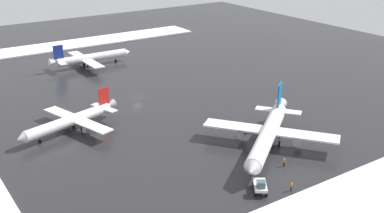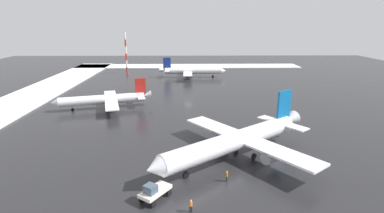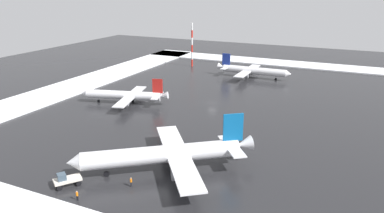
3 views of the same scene
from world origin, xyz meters
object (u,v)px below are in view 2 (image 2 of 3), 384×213
Objects in this scene: airplane_distant_tail at (237,140)px; antenna_mast at (126,53)px; airplane_parked_portside at (105,99)px; ground_crew_by_nose_gear at (191,205)px; pushback_tug at (154,191)px; airplane_parked_starboard at (192,71)px; ground_crew_near_tug at (227,175)px.

antenna_mast is (-87.99, -35.96, 5.79)m from airplane_distant_tail.
antenna_mast is (-56.49, -4.92, 6.60)m from airplane_parked_portside.
ground_crew_by_nose_gear is at bearing 24.34° from airplane_distant_tail.
airplane_distant_tail is 5.86× the size of pushback_tug.
airplane_distant_tail is 1.13× the size of airplane_parked_portside.
airplane_parked_starboard is 31.38m from antenna_mast.
pushback_tug is 103.28m from antenna_mast.
ground_crew_near_tug is (39.28, 28.29, -1.63)m from airplane_parked_portside.
ground_crew_near_tug is 9.16m from ground_crew_by_nose_gear.
antenna_mast is at bearing -131.72° from pushback_tug.
antenna_mast is (-100.39, -22.92, 7.92)m from pushback_tug.
airplane_distant_tail is 17.40m from ground_crew_by_nose_gear.
airplane_parked_portside reaches higher than ground_crew_near_tug.
airplane_distant_tail is 95.23m from antenna_mast.
airplane_distant_tail is 1.60× the size of antenna_mast.
ground_crew_near_tug is at bearing 19.13° from antenna_mast.
ground_crew_by_nose_gear is at bearing 15.08° from antenna_mast.
airplane_parked_portside is 47.46m from pushback_tug.
ground_crew_by_nose_gear is (7.39, -5.42, 0.00)m from ground_crew_near_tug.
ground_crew_by_nose_gear is 107.15m from antenna_mast.
antenna_mast is (-103.16, -27.80, 8.23)m from ground_crew_by_nose_gear.
pushback_tug is 2.94× the size of ground_crew_by_nose_gear.
airplane_distant_tail is 78.97m from airplane_parked_starboard.
pushback_tug is 5.61m from ground_crew_by_nose_gear.
pushback_tug is (43.90, 18.00, -1.32)m from airplane_parked_portside.
airplane_parked_portside is 1.42× the size of antenna_mast.
ground_crew_by_nose_gear is at bearing -90.98° from airplane_parked_starboard.
antenna_mast is at bearing -67.99° from ground_crew_near_tug.
ground_crew_near_tug is at bearing -87.47° from airplane_parked_starboard.
airplane_parked_portside reaches higher than ground_crew_by_nose_gear.
pushback_tug is at bearing 27.05° from ground_crew_near_tug.
airplane_distant_tail reaches higher than ground_crew_near_tug.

